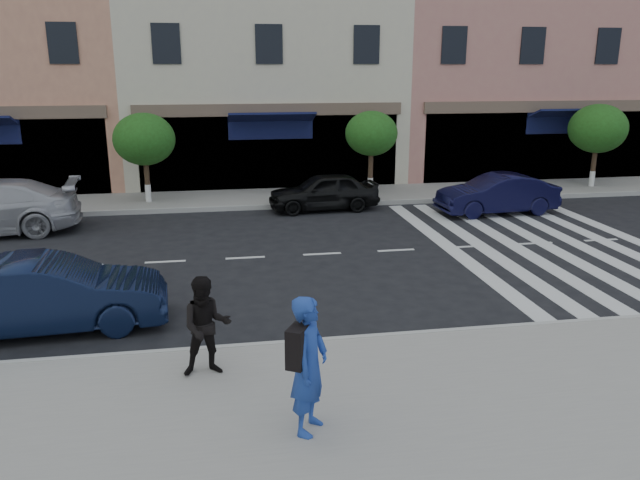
{
  "coord_description": "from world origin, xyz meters",
  "views": [
    {
      "loc": [
        -2.68,
        -11.35,
        4.76
      ],
      "look_at": [
        -0.67,
        0.44,
        1.4
      ],
      "focal_mm": 35.0,
      "sensor_mm": 36.0,
      "label": 1
    }
  ],
  "objects_px": {
    "walker": "(206,326)",
    "car_far_mid": "(323,192)",
    "photographer": "(309,365)",
    "car_far_right": "(497,194)",
    "car_near_mid": "(49,295)"
  },
  "relations": [
    {
      "from": "walker",
      "to": "car_far_right",
      "type": "relative_size",
      "value": 0.4
    },
    {
      "from": "car_near_mid",
      "to": "photographer",
      "type": "bearing_deg",
      "value": -139.96
    },
    {
      "from": "walker",
      "to": "car_far_mid",
      "type": "bearing_deg",
      "value": 67.9
    },
    {
      "from": "car_near_mid",
      "to": "car_far_mid",
      "type": "distance_m",
      "value": 11.24
    },
    {
      "from": "car_far_mid",
      "to": "photographer",
      "type": "bearing_deg",
      "value": -14.92
    },
    {
      "from": "car_far_right",
      "to": "photographer",
      "type": "bearing_deg",
      "value": -37.91
    },
    {
      "from": "walker",
      "to": "car_far_mid",
      "type": "height_order",
      "value": "walker"
    },
    {
      "from": "photographer",
      "to": "car_near_mid",
      "type": "height_order",
      "value": "photographer"
    },
    {
      "from": "photographer",
      "to": "walker",
      "type": "bearing_deg",
      "value": 65.41
    },
    {
      "from": "walker",
      "to": "car_near_mid",
      "type": "relative_size",
      "value": 0.37
    },
    {
      "from": "photographer",
      "to": "car_far_right",
      "type": "bearing_deg",
      "value": -5.14
    },
    {
      "from": "car_near_mid",
      "to": "car_far_right",
      "type": "height_order",
      "value": "car_near_mid"
    },
    {
      "from": "photographer",
      "to": "car_far_right",
      "type": "height_order",
      "value": "photographer"
    },
    {
      "from": "walker",
      "to": "car_far_mid",
      "type": "xyz_separation_m",
      "value": [
        3.85,
        11.53,
        -0.3
      ]
    },
    {
      "from": "car_far_right",
      "to": "car_far_mid",
      "type": "bearing_deg",
      "value": -108.58
    }
  ]
}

